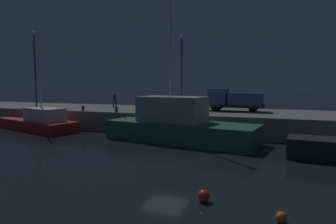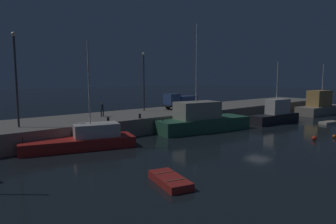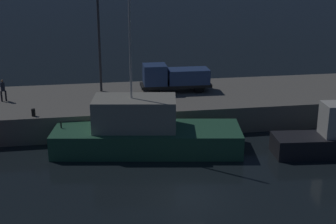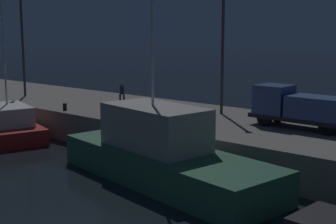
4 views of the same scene
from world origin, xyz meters
TOP-DOWN VIEW (x-y plane):
  - ground_plane at (0.00, 0.00)m, footprint 320.00×320.00m
  - pier_quay at (0.00, 14.60)m, footprint 76.80×9.66m
  - fishing_trawler_red at (-17.47, 8.25)m, footprint 11.11×6.15m
  - fishing_boat_blue at (-1.62, 7.53)m, footprint 13.43×6.15m
  - mooring_buoy_near at (3.51, -4.78)m, footprint 0.51×0.51m
  - mooring_buoy_mid at (6.54, -5.70)m, footprint 0.41×0.41m
  - lamp_post_west at (-22.07, 12.98)m, footprint 0.44×0.44m
  - lamp_post_east at (-4.18, 16.53)m, footprint 0.44×0.44m
  - utility_truck at (1.97, 15.40)m, footprint 6.00×2.03m
  - dockworker at (-11.93, 14.71)m, footprint 0.46×0.39m
  - bollard_west at (-9.25, 10.38)m, footprint 0.28×0.28m
  - bollard_east at (-13.44, 10.55)m, footprint 0.28×0.28m

SIDE VIEW (x-z plane):
  - ground_plane at x=0.00m, z-range 0.00..0.00m
  - mooring_buoy_mid at x=6.54m, z-range 0.00..0.41m
  - mooring_buoy_near at x=3.51m, z-range 0.00..0.51m
  - fishing_trawler_red at x=-17.47m, z-range -4.38..6.12m
  - pier_quay at x=0.00m, z-range 0.00..2.00m
  - fishing_boat_blue at x=-1.62m, z-range -5.36..8.15m
  - bollard_east at x=-13.44m, z-range 2.00..2.49m
  - bollard_west at x=-9.25m, z-range 2.00..2.55m
  - dockworker at x=-11.93m, z-range 2.13..3.88m
  - utility_truck at x=1.97m, z-range 2.04..4.42m
  - lamp_post_east at x=-4.18m, z-range 2.68..11.15m
  - lamp_post_west at x=-22.07m, z-range 2.70..11.99m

